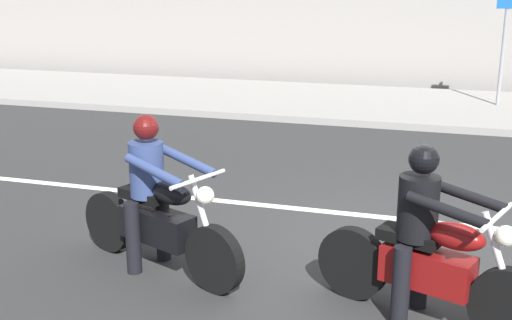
{
  "coord_description": "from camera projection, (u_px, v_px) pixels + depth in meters",
  "views": [
    {
      "loc": [
        0.41,
        -6.68,
        2.83
      ],
      "look_at": [
        -1.43,
        -0.56,
        1.03
      ],
      "focal_mm": 45.26,
      "sensor_mm": 36.0,
      "label": 1
    }
  ],
  "objects": [
    {
      "name": "ground_plane",
      "position": [
        396.0,
        248.0,
        7.04
      ],
      "size": [
        80.0,
        80.0,
        0.0
      ],
      "primitive_type": "plane",
      "color": "#2A2A2A"
    },
    {
      "name": "sidewalk_slab",
      "position": [
        428.0,
        107.0,
        14.39
      ],
      "size": [
        40.0,
        4.4,
        0.14
      ],
      "primitive_type": "cube",
      "color": "gray",
      "rests_on": "ground_plane"
    },
    {
      "name": "lane_marking_stripe",
      "position": [
        340.0,
        213.0,
        8.08
      ],
      "size": [
        18.0,
        0.14,
        0.01
      ],
      "primitive_type": "cube",
      "color": "silver",
      "rests_on": "ground_plane"
    },
    {
      "name": "motorcycle_with_rider_black_leather",
      "position": [
        427.0,
        251.0,
        5.39
      ],
      "size": [
        1.99,
        0.94,
        1.55
      ],
      "color": "black",
      "rests_on": "ground_plane"
    },
    {
      "name": "motorcycle_with_rider_denim_blue",
      "position": [
        156.0,
        208.0,
        6.36
      ],
      "size": [
        2.06,
        1.01,
        1.58
      ],
      "color": "black",
      "rests_on": "ground_plane"
    },
    {
      "name": "street_sign_post",
      "position": [
        505.0,
        34.0,
        13.83
      ],
      "size": [
        0.44,
        0.08,
        2.55
      ],
      "color": "gray",
      "rests_on": "sidewalk_slab"
    }
  ]
}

